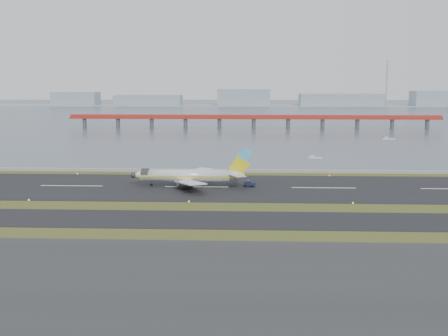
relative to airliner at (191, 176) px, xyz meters
The scene contains 12 objects.
ground 31.32m from the airliner, 86.42° to the right, with size 1000.00×1000.00×0.00m, color #3F4B1A.
apron_strip 86.16m from the airliner, 88.71° to the right, with size 1000.00×50.00×0.10m, color #2D2D30.
taxiway_strip 43.25m from the airliner, 87.42° to the right, with size 1000.00×18.00×0.10m, color black.
runway_strip 4.07m from the airliner, 28.87° to the right, with size 1000.00×45.00×0.10m, color black.
seawall 29.14m from the airliner, 86.16° to the left, with size 1000.00×2.50×1.00m, color gray.
bay_water 428.95m from the airliner, 89.74° to the left, with size 1400.00×800.00×1.30m, color #455162.
red_pier 220.06m from the airliner, 84.28° to the left, with size 260.00×5.00×10.20m.
far_shoreline 589.14m from the airliner, 88.49° to the left, with size 1400.00×80.00×60.50m.
airliner is the anchor object (origin of this frame).
pushback_tug 18.85m from the airliner, ahead, with size 3.58×2.70×2.04m.
workboat_near 80.94m from the airliner, 54.49° to the left, with size 6.36×4.06×1.48m.
workboat_far 176.44m from the airliner, 56.23° to the left, with size 7.40×4.67×1.72m.
Camera 1 is at (16.30, -143.60, 33.22)m, focal length 45.00 mm.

